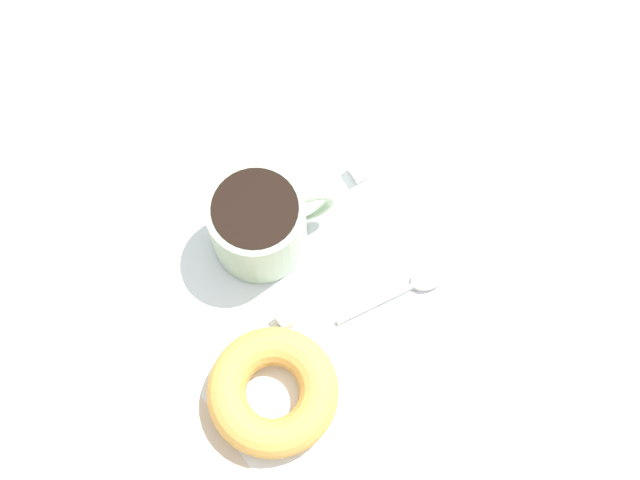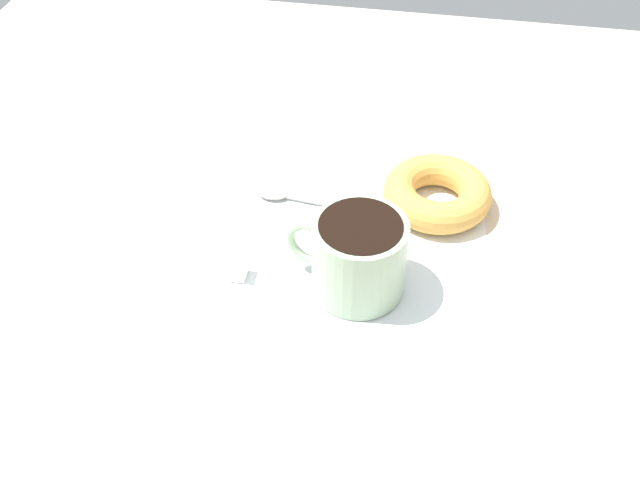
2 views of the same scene
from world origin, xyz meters
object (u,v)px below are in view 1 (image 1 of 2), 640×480
(spoon, at_px, (415,284))
(sugar_cube_extra, at_px, (360,168))
(coffee_cup, at_px, (260,223))
(sugar_cube, at_px, (286,318))
(donut, at_px, (273,392))

(spoon, bearing_deg, sugar_cube_extra, -9.25)
(sugar_cube_extra, bearing_deg, coffee_cup, 93.92)
(spoon, height_order, sugar_cube, sugar_cube)
(donut, bearing_deg, spoon, -84.18)
(coffee_cup, distance_m, donut, 0.16)
(coffee_cup, height_order, donut, coffee_cup)
(sugar_cube, bearing_deg, coffee_cup, -16.02)
(donut, bearing_deg, coffee_cup, -27.28)
(sugar_cube, bearing_deg, sugar_cube_extra, -57.70)
(donut, relative_size, sugar_cube, 7.45)
(donut, height_order, sugar_cube_extra, donut)
(sugar_cube, height_order, sugar_cube_extra, sugar_cube_extra)
(sugar_cube, distance_m, sugar_cube_extra, 0.17)
(spoon, bearing_deg, coffee_cup, 39.72)
(coffee_cup, xyz_separation_m, sugar_cube_extra, (0.01, -0.12, -0.03))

